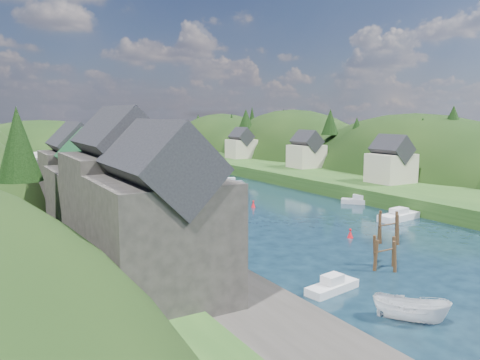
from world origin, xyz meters
TOP-DOWN VIEW (x-y plane):
  - ground at (0.00, 50.00)m, footprint 600.00×600.00m
  - hillside_right at (45.00, 75.00)m, footprint 36.00×245.56m
  - far_hills at (1.22, 174.01)m, footprint 103.00×68.00m
  - hill_trees at (0.18, 64.64)m, footprint 92.20×148.56m
  - quay_left at (-24.00, 20.00)m, footprint 12.00×110.00m
  - terrace_left_grass at (-31.00, 20.00)m, footprint 12.00×110.00m
  - quayside_buildings at (-26.00, 6.39)m, footprint 8.00×35.84m
  - boat_sheds at (-26.00, 39.00)m, footprint 7.00×21.00m
  - terrace_right at (25.00, 40.00)m, footprint 16.00×120.00m
  - right_bank_cottages at (28.00, 48.33)m, footprint 9.00×59.24m
  - piling_cluster_near at (-3.94, -5.19)m, footprint 2.83×2.68m
  - piling_cluster_far at (3.46, 1.08)m, footprint 3.13×2.93m
  - channel_buoy_near at (1.06, 4.53)m, footprint 0.70×0.70m
  - channel_buoy_far at (0.81, 25.33)m, footprint 0.70×0.70m
  - moored_boats at (-1.49, 19.42)m, footprint 38.53×93.72m

SIDE VIEW (x-z plane):
  - far_hills at x=1.22m, z-range -32.80..11.20m
  - hillside_right at x=45.00m, z-range -31.41..16.59m
  - ground at x=0.00m, z-range 0.00..0.00m
  - channel_buoy_near at x=1.06m, z-range -0.07..1.03m
  - channel_buoy_far at x=0.81m, z-range -0.07..1.03m
  - moored_boats at x=-1.49m, z-range -0.46..1.53m
  - quay_left at x=-24.00m, z-range 0.00..2.00m
  - piling_cluster_near at x=-3.94m, z-range -0.57..2.91m
  - terrace_right at x=25.00m, z-range 0.00..2.40m
  - terrace_left_grass at x=-31.00m, z-range 0.00..2.50m
  - piling_cluster_far at x=3.46m, z-range -0.57..3.36m
  - boat_sheds at x=-26.00m, z-range 1.52..9.02m
  - right_bank_cottages at x=28.00m, z-range 1.64..10.05m
  - quayside_buildings at x=-26.00m, z-range 0.64..13.54m
  - hill_trees at x=0.18m, z-range 4.91..17.29m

